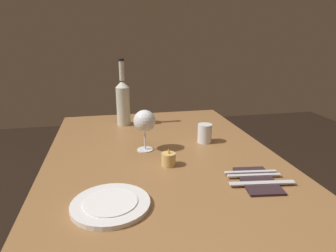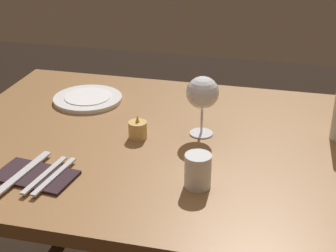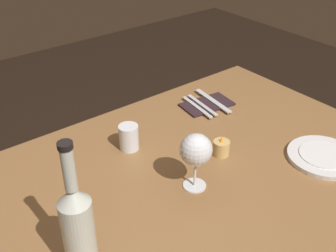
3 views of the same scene
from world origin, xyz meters
The scene contains 10 objects.
dining_table centered at (0.00, 0.00, 0.65)m, with size 1.30×0.90×0.74m.
wine_glass_left centered at (-0.06, -0.06, 0.86)m, with size 0.09×0.09×0.17m.
wine_bottle centered at (-0.44, -0.12, 0.87)m, with size 0.07×0.07×0.34m.
water_tumbler centered at (-0.10, 0.21, 0.78)m, with size 0.06×0.06×0.08m.
votive_candle centered at (0.11, 0.01, 0.76)m, with size 0.05×0.05×0.07m.
dinner_plate centered at (0.34, -0.21, 0.75)m, with size 0.22×0.22×0.02m.
folded_napkin centered at (0.29, 0.26, 0.74)m, with size 0.20×0.13×0.01m.
fork_inner centered at (0.26, 0.26, 0.75)m, with size 0.04×0.18×0.00m.
fork_outer centered at (0.24, 0.26, 0.75)m, with size 0.04×0.18×0.00m.
table_knife centered at (0.32, 0.26, 0.75)m, with size 0.05×0.21×0.00m.
Camera 1 is at (1.08, -0.20, 1.20)m, focal length 31.62 mm.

